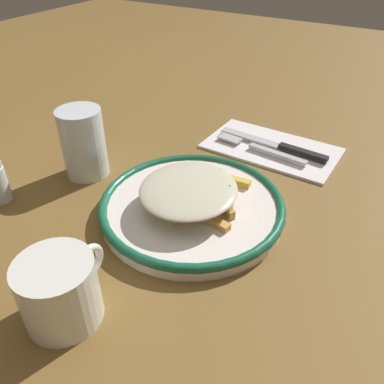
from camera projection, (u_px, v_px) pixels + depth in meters
name	position (u px, v px, depth m)	size (l,w,h in m)	color
ground_plane	(192.00, 214.00, 0.57)	(2.60, 2.60, 0.00)	brown
plate	(192.00, 206.00, 0.57)	(0.27, 0.27, 0.03)	white
fries_heap	(190.00, 190.00, 0.55)	(0.18, 0.15, 0.04)	gold
napkin	(271.00, 147.00, 0.73)	(0.14, 0.24, 0.01)	white
fork	(260.00, 148.00, 0.71)	(0.04, 0.18, 0.01)	silver
knife	(281.00, 146.00, 0.71)	(0.03, 0.21, 0.01)	black
water_glass	(83.00, 143.00, 0.63)	(0.07, 0.07, 0.11)	silver
coffee_mug	(60.00, 291.00, 0.41)	(0.11, 0.08, 0.08)	white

